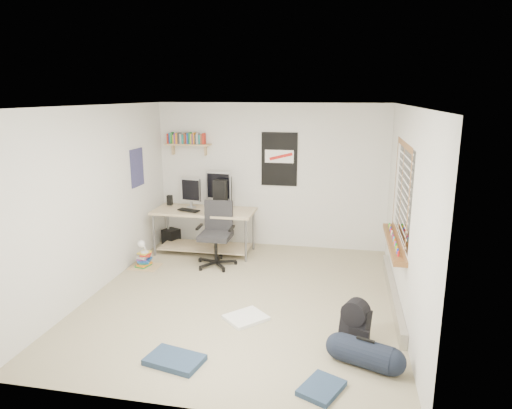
% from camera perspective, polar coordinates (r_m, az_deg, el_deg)
% --- Properties ---
extents(floor, '(4.00, 4.50, 0.01)m').
position_cam_1_polar(floor, '(6.21, -1.66, -11.54)').
color(floor, gray).
rests_on(floor, ground).
extents(ceiling, '(4.00, 4.50, 0.01)m').
position_cam_1_polar(ceiling, '(5.62, -1.84, 12.28)').
color(ceiling, white).
rests_on(ceiling, ground).
extents(back_wall, '(4.00, 0.01, 2.50)m').
position_cam_1_polar(back_wall, '(7.96, 1.85, 3.58)').
color(back_wall, silver).
rests_on(back_wall, ground).
extents(left_wall, '(0.01, 4.50, 2.50)m').
position_cam_1_polar(left_wall, '(6.53, -19.18, 0.59)').
color(left_wall, silver).
rests_on(left_wall, ground).
extents(right_wall, '(0.01, 4.50, 2.50)m').
position_cam_1_polar(right_wall, '(5.70, 18.31, -1.15)').
color(right_wall, silver).
rests_on(right_wall, ground).
extents(desk, '(1.83, 1.28, 0.77)m').
position_cam_1_polar(desk, '(7.79, -6.43, -3.42)').
color(desk, tan).
rests_on(desk, floor).
extents(monitor_left, '(0.37, 0.15, 0.39)m').
position_cam_1_polar(monitor_left, '(7.80, -8.13, 1.10)').
color(monitor_left, '#9F9FA4').
rests_on(monitor_left, desk).
extents(monitor_right, '(0.45, 0.15, 0.48)m').
position_cam_1_polar(monitor_right, '(7.87, -4.70, 1.64)').
color(monitor_right, '#A5A4A9').
rests_on(monitor_right, desk).
extents(pc_tower, '(0.22, 0.45, 0.47)m').
position_cam_1_polar(pc_tower, '(7.85, -4.20, 1.56)').
color(pc_tower, black).
rests_on(pc_tower, desk).
extents(keyboard, '(0.40, 0.24, 0.02)m').
position_cam_1_polar(keyboard, '(7.59, -8.40, -0.70)').
color(keyboard, black).
rests_on(keyboard, desk).
extents(speaker_left, '(0.09, 0.09, 0.17)m').
position_cam_1_polar(speaker_left, '(8.03, -10.73, 0.54)').
color(speaker_left, black).
rests_on(speaker_left, desk).
extents(speaker_right, '(0.10, 0.10, 0.19)m').
position_cam_1_polar(speaker_right, '(7.90, -4.73, 0.62)').
color(speaker_right, black).
rests_on(speaker_right, desk).
extents(office_chair, '(0.68, 0.68, 1.01)m').
position_cam_1_polar(office_chair, '(7.15, -5.07, -3.91)').
color(office_chair, '#232325').
rests_on(office_chair, floor).
extents(wall_shelf, '(0.80, 0.22, 0.24)m').
position_cam_1_polar(wall_shelf, '(8.13, -8.47, 7.43)').
color(wall_shelf, tan).
rests_on(wall_shelf, back_wall).
extents(poster_back_wall, '(0.62, 0.03, 0.92)m').
position_cam_1_polar(poster_back_wall, '(7.86, 2.93, 5.66)').
color(poster_back_wall, black).
rests_on(poster_back_wall, back_wall).
extents(poster_left_wall, '(0.02, 0.42, 0.60)m').
position_cam_1_polar(poster_left_wall, '(7.51, -14.65, 4.48)').
color(poster_left_wall, navy).
rests_on(poster_left_wall, left_wall).
extents(window, '(0.10, 1.50, 1.26)m').
position_cam_1_polar(window, '(5.94, 17.58, 1.47)').
color(window, brown).
rests_on(window, right_wall).
extents(baseboard_heater, '(0.08, 2.50, 0.18)m').
position_cam_1_polar(baseboard_heater, '(6.35, 16.74, -10.61)').
color(baseboard_heater, '#B7B2A8').
rests_on(baseboard_heater, floor).
extents(backpack, '(0.36, 0.33, 0.39)m').
position_cam_1_polar(backpack, '(5.20, 12.26, -14.63)').
color(backpack, black).
rests_on(backpack, floor).
extents(duffel_bag, '(0.36, 0.36, 0.55)m').
position_cam_1_polar(duffel_bag, '(4.86, 13.44, -17.66)').
color(duffel_bag, black).
rests_on(duffel_bag, floor).
extents(tshirt, '(0.60, 0.60, 0.04)m').
position_cam_1_polar(tshirt, '(5.65, -1.27, -13.96)').
color(tshirt, silver).
rests_on(tshirt, floor).
extents(jeans_a, '(0.62, 0.47, 0.06)m').
position_cam_1_polar(jeans_a, '(4.92, -10.13, -18.58)').
color(jeans_a, '#233651').
rests_on(jeans_a, floor).
extents(jeans_b, '(0.46, 0.51, 0.05)m').
position_cam_1_polar(jeans_b, '(4.52, 8.19, -21.77)').
color(jeans_b, '#233550').
rests_on(jeans_b, floor).
extents(book_stack, '(0.41, 0.34, 0.27)m').
position_cam_1_polar(book_stack, '(7.37, -13.77, -6.49)').
color(book_stack, brown).
rests_on(book_stack, floor).
extents(desk_lamp, '(0.16, 0.22, 0.20)m').
position_cam_1_polar(desk_lamp, '(7.27, -13.80, -4.85)').
color(desk_lamp, white).
rests_on(desk_lamp, book_stack).
extents(subwoofer, '(0.33, 0.33, 0.28)m').
position_cam_1_polar(subwoofer, '(8.36, -10.56, -4.00)').
color(subwoofer, black).
rests_on(subwoofer, floor).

